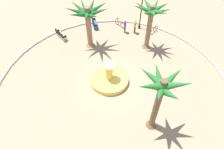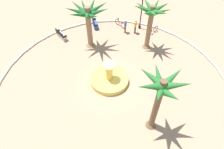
{
  "view_description": "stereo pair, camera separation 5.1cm",
  "coord_description": "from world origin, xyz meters",
  "px_view_note": "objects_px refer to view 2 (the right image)",
  "views": [
    {
      "loc": [
        -6.21,
        9.4,
        13.07
      ],
      "look_at": [
        0.1,
        0.02,
        1.0
      ],
      "focal_mm": 30.73,
      "sensor_mm": 36.0,
      "label": 1
    },
    {
      "loc": [
        -6.25,
        9.37,
        13.07
      ],
      "look_at": [
        0.1,
        0.02,
        1.0
      ],
      "focal_mm": 30.73,
      "sensor_mm": 36.0,
      "label": 2
    }
  ],
  "objects_px": {
    "bicycle_red_frame": "(120,23)",
    "bicycle_by_lamppost": "(153,30)",
    "palm_tree_by_curb": "(88,17)",
    "lamppost": "(142,8)",
    "palm_tree_near_fountain": "(160,92)",
    "palm_tree_mid_plaza": "(151,15)",
    "bench_west": "(95,24)",
    "person_cyclist_photo": "(125,26)",
    "person_cyclist_helmet": "(135,26)",
    "bench_east": "(61,36)",
    "fountain": "(109,79)"
  },
  "relations": [
    {
      "from": "bicycle_red_frame",
      "to": "person_cyclist_helmet",
      "type": "bearing_deg",
      "value": 174.37
    },
    {
      "from": "palm_tree_by_curb",
      "to": "bench_west",
      "type": "relative_size",
      "value": 3.11
    },
    {
      "from": "palm_tree_by_curb",
      "to": "bench_east",
      "type": "bearing_deg",
      "value": 13.01
    },
    {
      "from": "palm_tree_near_fountain",
      "to": "bench_west",
      "type": "relative_size",
      "value": 3.49
    },
    {
      "from": "lamppost",
      "to": "person_cyclist_photo",
      "type": "bearing_deg",
      "value": 60.84
    },
    {
      "from": "palm_tree_by_curb",
      "to": "bicycle_red_frame",
      "type": "xyz_separation_m",
      "value": [
        -0.62,
        -4.96,
        -3.1
      ]
    },
    {
      "from": "bench_east",
      "to": "fountain",
      "type": "bearing_deg",
      "value": 164.23
    },
    {
      "from": "palm_tree_by_curb",
      "to": "palm_tree_mid_plaza",
      "type": "bearing_deg",
      "value": -148.56
    },
    {
      "from": "person_cyclist_photo",
      "to": "fountain",
      "type": "bearing_deg",
      "value": 111.24
    },
    {
      "from": "palm_tree_near_fountain",
      "to": "palm_tree_mid_plaza",
      "type": "bearing_deg",
      "value": -60.82
    },
    {
      "from": "palm_tree_near_fountain",
      "to": "bench_west",
      "type": "distance_m",
      "value": 14.59
    },
    {
      "from": "palm_tree_near_fountain",
      "to": "lamppost",
      "type": "distance_m",
      "value": 12.98
    },
    {
      "from": "person_cyclist_photo",
      "to": "bicycle_by_lamppost",
      "type": "bearing_deg",
      "value": -147.63
    },
    {
      "from": "fountain",
      "to": "person_cyclist_helmet",
      "type": "distance_m",
      "value": 8.1
    },
    {
      "from": "fountain",
      "to": "palm_tree_by_curb",
      "type": "xyz_separation_m",
      "value": [
        4.65,
        -3.13,
        3.18
      ]
    },
    {
      "from": "person_cyclist_photo",
      "to": "palm_tree_by_curb",
      "type": "bearing_deg",
      "value": 66.61
    },
    {
      "from": "bicycle_red_frame",
      "to": "lamppost",
      "type": "bearing_deg",
      "value": -155.68
    },
    {
      "from": "palm_tree_mid_plaza",
      "to": "bicycle_by_lamppost",
      "type": "xyz_separation_m",
      "value": [
        0.64,
        -2.75,
        -3.38
      ]
    },
    {
      "from": "bicycle_red_frame",
      "to": "bicycle_by_lamppost",
      "type": "xyz_separation_m",
      "value": [
        -3.88,
        -0.94,
        0.0
      ]
    },
    {
      "from": "palm_tree_by_curb",
      "to": "bicycle_by_lamppost",
      "type": "height_order",
      "value": "palm_tree_by_curb"
    },
    {
      "from": "fountain",
      "to": "bicycle_by_lamppost",
      "type": "height_order",
      "value": "fountain"
    },
    {
      "from": "bicycle_by_lamppost",
      "to": "person_cyclist_helmet",
      "type": "xyz_separation_m",
      "value": [
        1.69,
        1.16,
        0.56
      ]
    },
    {
      "from": "bench_east",
      "to": "bench_west",
      "type": "bearing_deg",
      "value": -112.88
    },
    {
      "from": "lamppost",
      "to": "bench_west",
      "type": "bearing_deg",
      "value": 30.83
    },
    {
      "from": "palm_tree_mid_plaza",
      "to": "person_cyclist_helmet",
      "type": "xyz_separation_m",
      "value": [
        2.33,
        -1.59,
        -2.82
      ]
    },
    {
      "from": "fountain",
      "to": "bench_west",
      "type": "relative_size",
      "value": 2.24
    },
    {
      "from": "palm_tree_by_curb",
      "to": "bicycle_by_lamppost",
      "type": "relative_size",
      "value": 2.88
    },
    {
      "from": "palm_tree_by_curb",
      "to": "bench_east",
      "type": "xyz_separation_m",
      "value": [
        3.53,
        0.82,
        -3.14
      ]
    },
    {
      "from": "palm_tree_by_curb",
      "to": "bicycle_by_lamppost",
      "type": "distance_m",
      "value": 8.04
    },
    {
      "from": "fountain",
      "to": "bench_east",
      "type": "bearing_deg",
      "value": -15.77
    },
    {
      "from": "bicycle_red_frame",
      "to": "bicycle_by_lamppost",
      "type": "bearing_deg",
      "value": -166.4
    },
    {
      "from": "bench_east",
      "to": "bicycle_red_frame",
      "type": "height_order",
      "value": "bench_east"
    },
    {
      "from": "bicycle_by_lamppost",
      "to": "person_cyclist_helmet",
      "type": "bearing_deg",
      "value": 34.34
    },
    {
      "from": "bench_west",
      "to": "person_cyclist_helmet",
      "type": "height_order",
      "value": "person_cyclist_helmet"
    },
    {
      "from": "palm_tree_near_fountain",
      "to": "palm_tree_by_curb",
      "type": "relative_size",
      "value": 1.12
    },
    {
      "from": "palm_tree_near_fountain",
      "to": "palm_tree_by_curb",
      "type": "distance_m",
      "value": 10.9
    },
    {
      "from": "palm_tree_mid_plaza",
      "to": "person_cyclist_photo",
      "type": "height_order",
      "value": "palm_tree_mid_plaza"
    },
    {
      "from": "palm_tree_by_curb",
      "to": "lamppost",
      "type": "height_order",
      "value": "palm_tree_by_curb"
    },
    {
      "from": "palm_tree_mid_plaza",
      "to": "bench_east",
      "type": "height_order",
      "value": "palm_tree_mid_plaza"
    },
    {
      "from": "palm_tree_by_curb",
      "to": "bicycle_red_frame",
      "type": "bearing_deg",
      "value": -97.15
    },
    {
      "from": "bench_east",
      "to": "person_cyclist_photo",
      "type": "relative_size",
      "value": 1.02
    },
    {
      "from": "lamppost",
      "to": "bench_east",
      "type": "bearing_deg",
      "value": 46.9
    },
    {
      "from": "palm_tree_near_fountain",
      "to": "bicycle_by_lamppost",
      "type": "bearing_deg",
      "value": -64.54
    },
    {
      "from": "palm_tree_mid_plaza",
      "to": "bicycle_red_frame",
      "type": "xyz_separation_m",
      "value": [
        4.52,
        -1.81,
        -3.38
      ]
    },
    {
      "from": "palm_tree_by_curb",
      "to": "palm_tree_near_fountain",
      "type": "bearing_deg",
      "value": 152.8
    },
    {
      "from": "palm_tree_mid_plaza",
      "to": "person_cyclist_helmet",
      "type": "relative_size",
      "value": 2.96
    },
    {
      "from": "palm_tree_mid_plaza",
      "to": "bicycle_red_frame",
      "type": "relative_size",
      "value": 2.96
    },
    {
      "from": "palm_tree_near_fountain",
      "to": "bicycle_by_lamppost",
      "type": "xyz_separation_m",
      "value": [
        5.18,
        -10.87,
        -3.65
      ]
    },
    {
      "from": "bench_east",
      "to": "palm_tree_mid_plaza",
      "type": "bearing_deg",
      "value": -155.46
    },
    {
      "from": "palm_tree_near_fountain",
      "to": "person_cyclist_helmet",
      "type": "distance_m",
      "value": 12.29
    }
  ]
}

